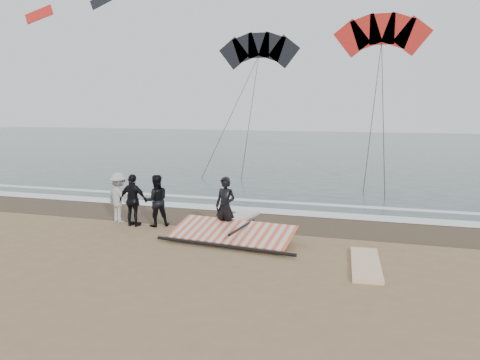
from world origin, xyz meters
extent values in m
plane|color=#8C704C|center=(0.00, 0.00, 0.00)|extent=(120.00, 120.00, 0.00)
cube|color=#233838|center=(0.00, 33.00, 0.01)|extent=(120.00, 54.00, 0.02)
cube|color=#4C3D2B|center=(0.00, 4.50, 0.01)|extent=(120.00, 2.80, 0.01)
cube|color=white|center=(0.00, 5.90, 0.03)|extent=(120.00, 0.90, 0.01)
cube|color=white|center=(0.00, 7.60, 0.03)|extent=(120.00, 0.45, 0.01)
imported|color=black|center=(-0.61, 2.49, 0.88)|extent=(0.72, 0.55, 1.76)
cube|color=silver|center=(3.48, 0.88, 0.05)|extent=(0.85, 2.45, 0.10)
cube|color=beige|center=(-0.90, 4.15, 0.05)|extent=(1.21, 2.66, 0.11)
imported|color=black|center=(-3.06, 2.88, 0.83)|extent=(1.02, 0.98, 1.66)
imported|color=black|center=(-3.76, 2.68, 0.84)|extent=(1.01, 0.49, 1.67)
imported|color=#AFAFAB|center=(-4.46, 2.98, 0.83)|extent=(1.23, 1.01, 1.66)
cube|color=black|center=(-0.42, 2.49, 0.05)|extent=(2.45, 0.84, 0.09)
cube|color=#E94E26|center=(-0.22, 1.89, 0.30)|extent=(3.64, 1.74, 0.37)
cylinder|color=black|center=(-0.22, 1.11, 0.11)|extent=(4.05, 0.55, 0.09)
cylinder|color=black|center=(0.08, 1.89, 0.45)|extent=(0.27, 1.75, 0.07)
cylinder|color=#262626|center=(3.28, 16.99, 4.03)|extent=(0.04, 0.04, 14.58)
cylinder|color=#262626|center=(3.73, 16.07, 4.03)|extent=(0.04, 0.04, 16.16)
cylinder|color=#262626|center=(-5.70, 20.20, 3.97)|extent=(0.04, 0.04, 17.34)
cylinder|color=#262626|center=(-4.64, 20.29, 3.97)|extent=(0.04, 0.04, 17.43)
cube|color=red|center=(-27.44, 28.00, 12.25)|extent=(3.13, 0.12, 1.64)
camera|label=1|loc=(3.67, -10.30, 3.81)|focal=35.00mm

